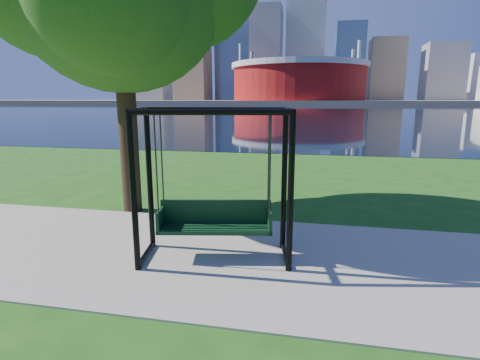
# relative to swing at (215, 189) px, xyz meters

# --- Properties ---
(ground) EXTENTS (900.00, 900.00, 0.00)m
(ground) POSITION_rel_swing_xyz_m (0.09, 0.57, -1.21)
(ground) COLOR #1E5114
(ground) RESTS_ON ground
(path) EXTENTS (120.00, 4.00, 0.03)m
(path) POSITION_rel_swing_xyz_m (0.09, 0.07, -1.19)
(path) COLOR #9E937F
(path) RESTS_ON ground
(river) EXTENTS (900.00, 180.00, 0.02)m
(river) POSITION_rel_swing_xyz_m (0.09, 102.57, -1.20)
(river) COLOR black
(river) RESTS_ON ground
(far_bank) EXTENTS (900.00, 228.00, 2.00)m
(far_bank) POSITION_rel_swing_xyz_m (0.09, 306.57, -0.21)
(far_bank) COLOR #937F60
(far_bank) RESTS_ON ground
(stadium) EXTENTS (83.00, 83.00, 32.00)m
(stadium) POSITION_rel_swing_xyz_m (-9.91, 235.57, 13.02)
(stadium) COLOR maroon
(stadium) RESTS_ON far_bank
(skyline) EXTENTS (392.00, 66.00, 96.50)m
(skyline) POSITION_rel_swing_xyz_m (-4.18, 319.96, 34.68)
(skyline) COLOR gray
(skyline) RESTS_ON far_bank
(swing) EXTENTS (2.60, 1.48, 2.50)m
(swing) POSITION_rel_swing_xyz_m (0.00, 0.00, 0.00)
(swing) COLOR black
(swing) RESTS_ON ground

